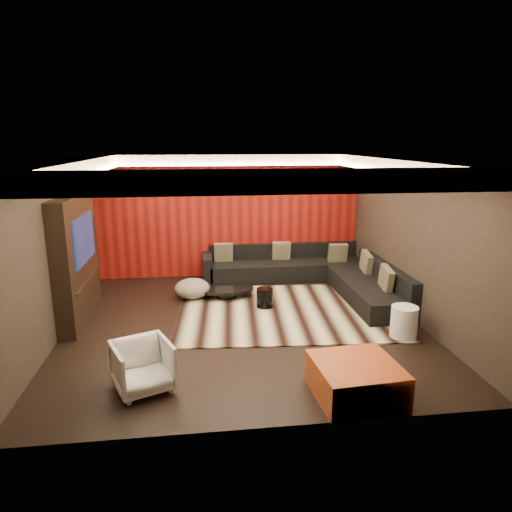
{
  "coord_description": "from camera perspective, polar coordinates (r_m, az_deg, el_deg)",
  "views": [
    {
      "loc": [
        -0.73,
        -7.38,
        3.1
      ],
      "look_at": [
        0.3,
        0.6,
        1.05
      ],
      "focal_mm": 32.0,
      "sensor_mm": 36.0,
      "label": 1
    }
  ],
  "objects": [
    {
      "name": "cove_back",
      "position": [
        9.78,
        -3.12,
        11.34
      ],
      "size": [
        4.8,
        0.08,
        0.04
      ],
      "primitive_type": "cube",
      "color": "#FFD899",
      "rests_on": "ground"
    },
    {
      "name": "coffee_table",
      "position": [
        9.25,
        -3.79,
        -4.58
      ],
      "size": [
        1.14,
        1.14,
        0.19
      ],
      "primitive_type": "cylinder",
      "rotation": [
        0.0,
        0.0,
        -0.03
      ],
      "color": "black",
      "rests_on": "rug"
    },
    {
      "name": "armchair",
      "position": [
        6.1,
        -13.96,
        -13.25
      ],
      "size": [
        0.91,
        0.92,
        0.64
      ],
      "primitive_type": "imported",
      "rotation": [
        0.0,
        0.0,
        0.4
      ],
      "color": "silver",
      "rests_on": "floor"
    },
    {
      "name": "soffit_right",
      "position": [
        8.15,
        17.87,
        10.73
      ],
      "size": [
        0.6,
        4.8,
        0.22
      ],
      "primitive_type": "cube",
      "color": "silver",
      "rests_on": "ground"
    },
    {
      "name": "soffit_left",
      "position": [
        7.65,
        -22.63,
        10.14
      ],
      "size": [
        0.6,
        4.8,
        0.22
      ],
      "primitive_type": "cube",
      "color": "silver",
      "rests_on": "ground"
    },
    {
      "name": "drum_stool",
      "position": [
        8.67,
        1.1,
        -5.23
      ],
      "size": [
        0.33,
        0.33,
        0.37
      ],
      "primitive_type": "cylinder",
      "rotation": [
        0.0,
        0.0,
        0.05
      ],
      "color": "black",
      "rests_on": "rug"
    },
    {
      "name": "orange_ottoman",
      "position": [
        5.97,
        12.37,
        -14.89
      ],
      "size": [
        1.08,
        1.08,
        0.45
      ],
      "primitive_type": "cube",
      "rotation": [
        0.0,
        0.0,
        0.08
      ],
      "color": "#8F3D12",
      "rests_on": "floor"
    },
    {
      "name": "floor",
      "position": [
        8.04,
        -1.59,
        -8.46
      ],
      "size": [
        6.0,
        6.0,
        0.02
      ],
      "primitive_type": "cube",
      "color": "black",
      "rests_on": "ground"
    },
    {
      "name": "cove_right",
      "position": [
        8.02,
        15.58,
        10.2
      ],
      "size": [
        0.08,
        4.8,
        0.04
      ],
      "primitive_type": "cube",
      "color": "#FFD899",
      "rests_on": "ground"
    },
    {
      "name": "wall_back",
      "position": [
        10.56,
        -3.3,
        5.0
      ],
      "size": [
        6.0,
        0.02,
        2.8
      ],
      "primitive_type": "cube",
      "color": "black",
      "rests_on": "ground"
    },
    {
      "name": "cove_front",
      "position": [
        5.1,
        0.91,
        8.65
      ],
      "size": [
        4.8,
        0.08,
        0.04
      ],
      "primitive_type": "cube",
      "color": "#FFD899",
      "rests_on": "ground"
    },
    {
      "name": "cove_left",
      "position": [
        7.58,
        -20.05,
        9.66
      ],
      "size": [
        0.08,
        4.8,
        0.04
      ],
      "primitive_type": "cube",
      "color": "#FFD899",
      "rests_on": "ground"
    },
    {
      "name": "soffit_back",
      "position": [
        10.12,
        -3.27,
        11.95
      ],
      "size": [
        6.0,
        0.6,
        0.22
      ],
      "primitive_type": "cube",
      "color": "silver",
      "rests_on": "ground"
    },
    {
      "name": "ceiling",
      "position": [
        7.42,
        -1.74,
        12.04
      ],
      "size": [
        6.0,
        6.0,
        0.02
      ],
      "primitive_type": "cube",
      "color": "silver",
      "rests_on": "ground"
    },
    {
      "name": "red_feature_wall",
      "position": [
        10.52,
        -3.28,
        4.97
      ],
      "size": [
        5.98,
        0.05,
        2.78
      ],
      "primitive_type": "cube",
      "color": "#6B0C0A",
      "rests_on": "ground"
    },
    {
      "name": "sectional_sofa",
      "position": [
        9.98,
        7.27,
        -2.34
      ],
      "size": [
        3.65,
        3.5,
        0.75
      ],
      "color": "black",
      "rests_on": "floor"
    },
    {
      "name": "striped_pouf",
      "position": [
        9.25,
        -7.98,
        -4.04
      ],
      "size": [
        0.71,
        0.71,
        0.39
      ],
      "primitive_type": "ellipsoid",
      "rotation": [
        0.0,
        0.0,
        0.01
      ],
      "color": "beige",
      "rests_on": "rug"
    },
    {
      "name": "wall_left",
      "position": [
        7.91,
        -23.91,
        0.64
      ],
      "size": [
        0.02,
        6.0,
        2.8
      ],
      "primitive_type": "cube",
      "color": "black",
      "rests_on": "ground"
    },
    {
      "name": "soffit_front",
      "position": [
        4.76,
        1.5,
        9.33
      ],
      "size": [
        6.0,
        0.6,
        0.22
      ],
      "primitive_type": "cube",
      "color": "silver",
      "rests_on": "ground"
    },
    {
      "name": "tv_surround",
      "position": [
        8.5,
        -21.57,
        -0.34
      ],
      "size": [
        0.3,
        2.0,
        2.2
      ],
      "primitive_type": "cube",
      "color": "black",
      "rests_on": "ground"
    },
    {
      "name": "tv_screen",
      "position": [
        8.39,
        -20.72,
        2.01
      ],
      "size": [
        0.04,
        1.3,
        0.8
      ],
      "primitive_type": "cube",
      "color": "black",
      "rests_on": "ground"
    },
    {
      "name": "white_side_table",
      "position": [
        7.76,
        18.01,
        -7.89
      ],
      "size": [
        0.43,
        0.43,
        0.53
      ],
      "primitive_type": "cylinder",
      "rotation": [
        0.0,
        0.0,
        0.03
      ],
      "color": "white",
      "rests_on": "floor"
    },
    {
      "name": "throw_pillows",
      "position": [
        9.92,
        7.43,
        -0.31
      ],
      "size": [
        3.18,
        2.77,
        0.5
      ],
      "color": "#B6AF85",
      "rests_on": "sectional_sofa"
    },
    {
      "name": "wall_right",
      "position": [
        8.45,
        19.11,
        1.88
      ],
      "size": [
        0.02,
        6.0,
        2.8
      ],
      "primitive_type": "cube",
      "color": "black",
      "rests_on": "ground"
    },
    {
      "name": "tv_shelf",
      "position": [
        8.56,
        -20.29,
        -2.9
      ],
      "size": [
        0.04,
        1.6,
        0.04
      ],
      "primitive_type": "cube",
      "color": "black",
      "rests_on": "ground"
    },
    {
      "name": "rug",
      "position": [
        8.58,
        3.87,
        -6.85
      ],
      "size": [
        4.2,
        3.28,
        0.02
      ],
      "primitive_type": "cube",
      "rotation": [
        0.0,
        0.0,
        -0.07
      ],
      "color": "#C6BB91",
      "rests_on": "floor"
    }
  ]
}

